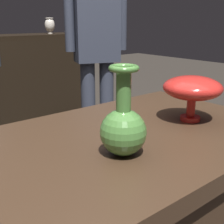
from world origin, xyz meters
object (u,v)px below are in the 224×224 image
(vase_centerpiece, at_px, (123,127))
(vase_tall_behind, at_px, (192,89))
(visitor_near_right, at_px, (97,40))
(shelf_vase_far_right, at_px, (50,25))

(vase_centerpiece, distance_m, vase_tall_behind, 0.36)
(vase_centerpiece, xyz_separation_m, vase_tall_behind, (0.36, 0.06, 0.04))
(vase_centerpiece, height_order, visitor_near_right, visitor_near_right)
(vase_tall_behind, height_order, visitor_near_right, visitor_near_right)
(vase_tall_behind, bearing_deg, vase_centerpiece, -170.92)
(vase_tall_behind, relative_size, shelf_vase_far_right, 1.26)
(vase_centerpiece, bearing_deg, visitor_near_right, 55.54)
(vase_tall_behind, bearing_deg, shelf_vase_far_right, 72.77)
(vase_tall_behind, distance_m, shelf_vase_far_right, 2.34)
(visitor_near_right, bearing_deg, vase_centerpiece, 76.45)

